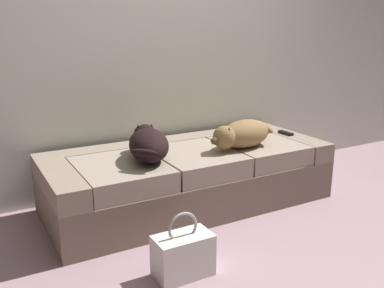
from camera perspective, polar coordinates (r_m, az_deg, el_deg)
The scene contains 7 objects.
ground_plane at distance 2.60m, azimuth 10.71°, elevation -15.61°, with size 10.00×10.00×0.00m, color #A5858E.
back_wall at distance 3.55m, azimuth -4.96°, elevation 16.58°, with size 6.40×0.10×2.80m, color silver.
couch at distance 3.25m, azimuth -0.44°, elevation -4.44°, with size 2.14×0.89×0.44m.
dog_dark at distance 2.94m, azimuth -5.96°, elevation 0.08°, with size 0.39×0.63×0.22m.
dog_tan at distance 3.21m, azimuth 6.71°, elevation 1.34°, with size 0.61×0.34×0.21m.
tv_remote at distance 3.70m, azimuth 12.53°, elevation 1.47°, with size 0.04×0.15×0.02m, color black.
handbag at distance 2.40m, azimuth -1.22°, elevation -14.69°, with size 0.32×0.18×0.38m.
Camera 1 is at (-1.47, -1.68, 1.33)m, focal length 39.54 mm.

